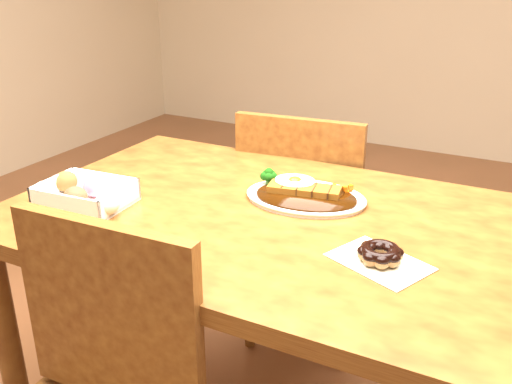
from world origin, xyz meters
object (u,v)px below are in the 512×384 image
at_px(katsu_curry_plate, 304,194).
at_px(chair_far, 307,222).
at_px(donut_box, 83,193).
at_px(pon_de_ring, 380,254).
at_px(table, 262,249).

bearing_deg(katsu_curry_plate, chair_far, 110.30).
bearing_deg(donut_box, katsu_curry_plate, 30.38).
bearing_deg(pon_de_ring, chair_far, 122.58).
height_order(donut_box, pon_de_ring, donut_box).
bearing_deg(donut_box, pon_de_ring, 3.90).
distance_m(table, donut_box, 0.46).
distance_m(chair_far, donut_box, 0.82).
distance_m(katsu_curry_plate, donut_box, 0.54).
relative_size(donut_box, pon_de_ring, 1.11).
bearing_deg(katsu_curry_plate, pon_de_ring, -41.14).
bearing_deg(table, chair_far, 100.42).
distance_m(chair_far, pon_de_ring, 0.82).
height_order(chair_far, katsu_curry_plate, chair_far).
bearing_deg(donut_box, table, 21.10).
distance_m(table, katsu_curry_plate, 0.17).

